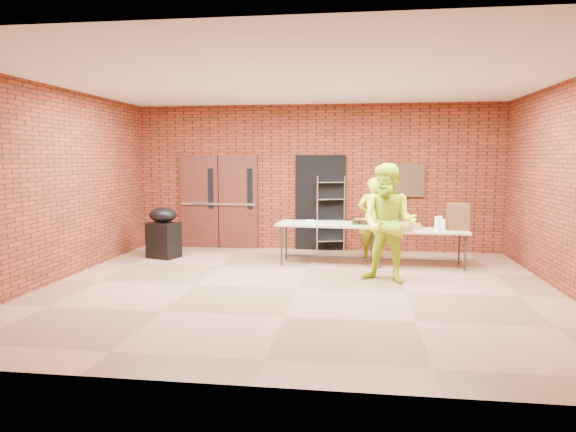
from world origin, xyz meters
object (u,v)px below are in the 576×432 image
at_px(volunteer_woman, 373,218).
at_px(volunteer_man, 389,223).
at_px(wire_rack, 331,214).
at_px(coffee_dispenser, 457,217).
at_px(table_left, 328,226).
at_px(covered_grill, 163,233).
at_px(table_right, 421,233).

height_order(volunteer_woman, volunteer_man, volunteer_man).
relative_size(wire_rack, coffee_dispenser, 3.34).
distance_m(wire_rack, volunteer_woman, 1.16).
bearing_deg(volunteer_woman, table_left, 32.81).
bearing_deg(coffee_dispenser, covered_grill, 178.96).
xyz_separation_m(wire_rack, table_left, (0.01, -1.35, -0.10)).
bearing_deg(covered_grill, table_right, 16.71).
bearing_deg(table_left, covered_grill, -178.51).
distance_m(covered_grill, volunteer_woman, 4.27).
height_order(coffee_dispenser, volunteer_man, volunteer_man).
bearing_deg(wire_rack, table_left, -104.15).
height_order(covered_grill, volunteer_man, volunteer_man).
height_order(table_right, coffee_dispenser, coffee_dispenser).
distance_m(table_right, volunteer_man, 1.51).
distance_m(table_left, table_right, 1.74).
xyz_separation_m(table_right, coffee_dispenser, (0.67, 0.07, 0.31)).
relative_size(table_right, coffee_dispenser, 3.49).
height_order(table_left, coffee_dispenser, coffee_dispenser).
relative_size(table_right, volunteer_woman, 1.04).
xyz_separation_m(wire_rack, coffee_dispenser, (2.42, -1.30, 0.12)).
xyz_separation_m(table_left, table_right, (1.74, -0.03, -0.08)).
distance_m(table_right, covered_grill, 5.11).
xyz_separation_m(wire_rack, volunteer_woman, (0.88, -0.76, 0.00)).
bearing_deg(table_right, volunteer_woman, 146.28).
xyz_separation_m(volunteer_woman, volunteer_man, (0.20, -1.93, 0.15)).
distance_m(coffee_dispenser, volunteer_man, 1.93).
relative_size(table_right, volunteer_man, 0.88).
relative_size(coffee_dispenser, volunteer_man, 0.25).
distance_m(coffee_dispenser, covered_grill, 5.79).
relative_size(table_left, volunteer_woman, 1.20).
bearing_deg(volunteer_woman, table_right, 143.65).
xyz_separation_m(table_left, covered_grill, (-3.36, 0.15, -0.21)).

